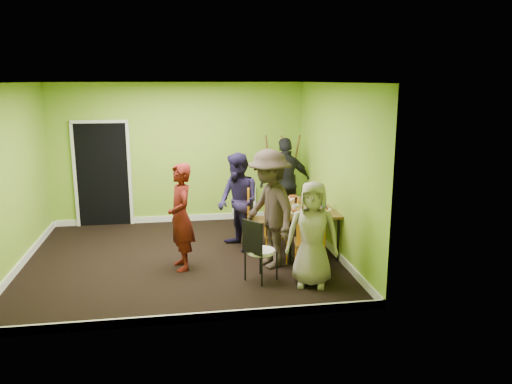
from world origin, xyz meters
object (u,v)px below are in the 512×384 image
at_px(orange_bottle, 298,201).
at_px(person_front_end, 312,234).
at_px(person_left_far, 238,202).
at_px(chair_front_end, 310,238).
at_px(person_back_end, 286,183).
at_px(blue_bottle, 324,204).
at_px(thermos, 304,199).
at_px(person_standing, 181,217).
at_px(chair_left_far, 255,214).
at_px(person_left_near, 270,209).
at_px(dining_table, 304,209).
at_px(easel, 281,179).
at_px(chair_back_end, 286,192).
at_px(chair_left_near, 274,229).
at_px(chair_bentwood, 258,248).

bearing_deg(orange_bottle, person_front_end, -97.16).
bearing_deg(person_left_far, chair_front_end, 9.51).
relative_size(person_back_end, person_front_end, 1.18).
bearing_deg(blue_bottle, person_front_end, -113.19).
bearing_deg(thermos, person_standing, -162.80).
distance_m(chair_left_far, person_left_far, 0.36).
relative_size(chair_front_end, person_left_near, 0.58).
height_order(dining_table, thermos, thermos).
bearing_deg(easel, dining_table, -88.99).
distance_m(blue_bottle, person_front_end, 1.34).
distance_m(blue_bottle, person_left_near, 1.06).
bearing_deg(chair_back_end, thermos, 79.17).
relative_size(chair_left_far, chair_back_end, 1.04).
relative_size(chair_left_far, person_left_far, 0.65).
distance_m(dining_table, chair_left_near, 0.79).
relative_size(thermos, orange_bottle, 2.55).
bearing_deg(chair_bentwood, person_front_end, 33.90).
bearing_deg(chair_left_near, person_back_end, -177.46).
relative_size(chair_front_end, chair_bentwood, 1.14).
distance_m(person_standing, person_front_end, 2.02).
bearing_deg(thermos, person_front_end, -100.21).
height_order(chair_left_far, orange_bottle, chair_left_far).
distance_m(dining_table, person_front_end, 1.55).
distance_m(thermos, blue_bottle, 0.42).
bearing_deg(chair_bentwood, blue_bottle, 90.21).
distance_m(chair_back_end, thermos, 1.17).
bearing_deg(chair_back_end, person_standing, 27.88).
bearing_deg(chair_bentwood, dining_table, 104.01).
distance_m(chair_left_far, chair_front_end, 1.47).
relative_size(person_standing, person_left_far, 0.99).
distance_m(chair_left_far, person_left_near, 0.88).
distance_m(chair_back_end, chair_front_end, 2.45).
relative_size(chair_left_near, chair_front_end, 0.87).
height_order(person_standing, person_left_far, person_left_far).
distance_m(easel, orange_bottle, 1.54).
relative_size(chair_bentwood, person_left_far, 0.56).
distance_m(chair_bentwood, person_left_near, 0.77).
xyz_separation_m(chair_left_near, person_front_end, (0.34, -1.06, 0.23)).
xyz_separation_m(chair_front_end, blue_bottle, (0.48, 0.93, 0.27)).
relative_size(chair_left_near, blue_bottle, 4.17).
xyz_separation_m(blue_bottle, orange_bottle, (-0.31, 0.47, -0.07)).
bearing_deg(chair_front_end, dining_table, 89.91).
bearing_deg(orange_bottle, easel, 88.90).
bearing_deg(orange_bottle, thermos, -60.26).
distance_m(dining_table, easel, 1.72).
bearing_deg(dining_table, person_left_near, -135.99).
bearing_deg(person_left_far, dining_table, 58.87).
distance_m(chair_front_end, chair_bentwood, 0.79).
bearing_deg(thermos, easel, 91.41).
xyz_separation_m(person_left_far, person_front_end, (0.83, -1.69, -0.08)).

